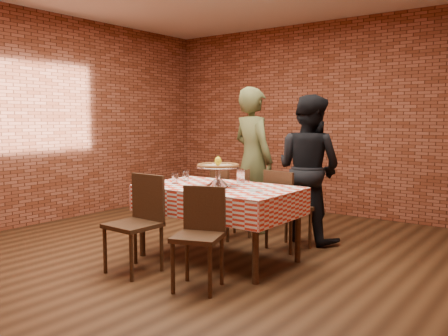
{
  "coord_description": "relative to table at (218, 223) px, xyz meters",
  "views": [
    {
      "loc": [
        3.08,
        -3.62,
        1.44
      ],
      "look_at": [
        0.23,
        0.2,
        0.94
      ],
      "focal_mm": 37.36,
      "sensor_mm": 36.0,
      "label": 1
    }
  ],
  "objects": [
    {
      "name": "sweetener_packet_a",
      "position": [
        0.57,
        -0.18,
        0.39
      ],
      "size": [
        0.06,
        0.05,
        0.0
      ],
      "primitive_type": "cube",
      "rotation": [
        0.0,
        0.0,
        0.36
      ],
      "color": "white",
      "rests_on": "tablecloth"
    },
    {
      "name": "ground",
      "position": [
        -0.22,
        -0.1,
        -0.38
      ],
      "size": [
        6.0,
        6.0,
        0.0
      ],
      "primitive_type": "plane",
      "color": "black",
      "rests_on": "ground"
    },
    {
      "name": "table",
      "position": [
        0.0,
        0.0,
        0.0
      ],
      "size": [
        1.58,
        0.95,
        0.75
      ],
      "primitive_type": "cube",
      "rotation": [
        0.0,
        0.0,
        0.0
      ],
      "color": "#402A19",
      "rests_on": "ground"
    },
    {
      "name": "side_plate",
      "position": [
        0.47,
        -0.04,
        0.39
      ],
      "size": [
        0.14,
        0.14,
        0.01
      ],
      "primitive_type": "cylinder",
      "rotation": [
        0.0,
        0.0,
        0.0
      ],
      "color": "white",
      "rests_on": "tablecloth"
    },
    {
      "name": "tablecloth",
      "position": [
        0.0,
        0.0,
        0.25
      ],
      "size": [
        1.61,
        0.99,
        0.27
      ],
      "primitive_type": null,
      "rotation": [
        0.0,
        0.0,
        0.0
      ],
      "color": "red",
      "rests_on": "table"
    },
    {
      "name": "pizza",
      "position": [
        0.0,
        -0.01,
        0.59
      ],
      "size": [
        0.5,
        0.5,
        0.03
      ],
      "primitive_type": "cylinder",
      "rotation": [
        0.0,
        0.0,
        0.2
      ],
      "color": "#C3B18E",
      "rests_on": "pizza_stand"
    },
    {
      "name": "condiment_caddy",
      "position": [
        0.08,
        0.33,
        0.46
      ],
      "size": [
        0.12,
        0.1,
        0.15
      ],
      "primitive_type": "cube",
      "rotation": [
        0.0,
        0.0,
        -0.1
      ],
      "color": "silver",
      "rests_on": "tablecloth"
    },
    {
      "name": "water_glass_left",
      "position": [
        -0.49,
        -0.12,
        0.44
      ],
      "size": [
        0.07,
        0.07,
        0.11
      ],
      "primitive_type": "cylinder",
      "rotation": [
        0.0,
        0.0,
        0.0
      ],
      "color": "white",
      "rests_on": "tablecloth"
    },
    {
      "name": "lemon",
      "position": [
        0.0,
        -0.01,
        0.64
      ],
      "size": [
        0.08,
        0.08,
        0.09
      ],
      "primitive_type": "ellipsoid",
      "rotation": [
        0.0,
        0.0,
        0.2
      ],
      "color": "yellow",
      "rests_on": "pizza"
    },
    {
      "name": "diner_olive",
      "position": [
        -0.39,
        1.23,
        0.54
      ],
      "size": [
        0.78,
        0.64,
        1.84
      ],
      "primitive_type": "imported",
      "rotation": [
        0.0,
        0.0,
        2.8
      ],
      "color": "#4F512C",
      "rests_on": "ground"
    },
    {
      "name": "diner_black",
      "position": [
        0.4,
        1.22,
        0.48
      ],
      "size": [
        0.92,
        0.76,
        1.72
      ],
      "primitive_type": "imported",
      "rotation": [
        0.0,
        0.0,
        3.0
      ],
      "color": "black",
      "rests_on": "ground"
    },
    {
      "name": "back_wall",
      "position": [
        -0.22,
        2.9,
        1.08
      ],
      "size": [
        5.5,
        0.0,
        5.5
      ],
      "primitive_type": "plane",
      "rotation": [
        1.57,
        0.0,
        0.0
      ],
      "color": "maroon",
      "rests_on": "ground"
    },
    {
      "name": "sweetener_packet_b",
      "position": [
        0.65,
        -0.15,
        0.39
      ],
      "size": [
        0.05,
        0.04,
        0.0
      ],
      "primitive_type": "cube",
      "rotation": [
        0.0,
        0.0,
        0.07
      ],
      "color": "white",
      "rests_on": "tablecloth"
    },
    {
      "name": "water_glass_right",
      "position": [
        -0.55,
        0.12,
        0.44
      ],
      "size": [
        0.07,
        0.07,
        0.11
      ],
      "primitive_type": "cylinder",
      "rotation": [
        0.0,
        0.0,
        0.0
      ],
      "color": "white",
      "rests_on": "tablecloth"
    },
    {
      "name": "chair_far_right",
      "position": [
        0.39,
        0.78,
        0.07
      ],
      "size": [
        0.47,
        0.47,
        0.88
      ],
      "primitive_type": null,
      "rotation": [
        0.0,
        0.0,
        2.96
      ],
      "color": "#402A19",
      "rests_on": "ground"
    },
    {
      "name": "pizza_stand",
      "position": [
        0.0,
        -0.01,
        0.48
      ],
      "size": [
        0.53,
        0.53,
        0.2
      ],
      "primitive_type": null,
      "rotation": [
        0.0,
        0.0,
        0.2
      ],
      "color": "silver",
      "rests_on": "tablecloth"
    },
    {
      "name": "chair_far_left",
      "position": [
        -0.41,
        0.79,
        0.05
      ],
      "size": [
        0.48,
        0.48,
        0.86
      ],
      "primitive_type": null,
      "rotation": [
        0.0,
        0.0,
        2.8
      ],
      "color": "#402A19",
      "rests_on": "ground"
    },
    {
      "name": "chair_near_right",
      "position": [
        0.39,
        -0.79,
        0.05
      ],
      "size": [
        0.49,
        0.49,
        0.86
      ],
      "primitive_type": null,
      "rotation": [
        0.0,
        0.0,
        0.35
      ],
      "color": "#402A19",
      "rests_on": "ground"
    },
    {
      "name": "chair_near_left",
      "position": [
        -0.38,
        -0.81,
        0.08
      ],
      "size": [
        0.44,
        0.44,
        0.91
      ],
      "primitive_type": null,
      "rotation": [
        0.0,
        0.0,
        -0.02
      ],
      "color": "#402A19",
      "rests_on": "ground"
    }
  ]
}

